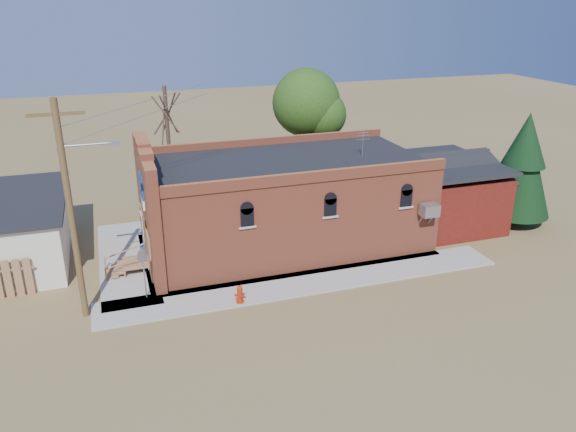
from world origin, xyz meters
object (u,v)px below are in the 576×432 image
object	(u,v)px
utility_pole	(71,208)
trash_barrel	(147,253)
brick_bar	(280,203)
fire_hydrant	(240,294)
stop_sign	(143,260)

from	to	relation	value
utility_pole	trash_barrel	world-z (taller)	utility_pole
trash_barrel	utility_pole	bearing A→B (deg)	-124.00
brick_bar	trash_barrel	world-z (taller)	brick_bar
brick_bar	utility_pole	world-z (taller)	utility_pole
fire_hydrant	stop_sign	world-z (taller)	stop_sign
fire_hydrant	trash_barrel	bearing A→B (deg)	100.79
utility_pole	stop_sign	bearing A→B (deg)	13.66
brick_bar	fire_hydrant	xyz separation A→B (m)	(-3.53, -5.42, -1.87)
utility_pole	stop_sign	distance (m)	3.84
fire_hydrant	stop_sign	size ratio (longest dim) A/B	0.34
brick_bar	stop_sign	world-z (taller)	brick_bar
brick_bar	fire_hydrant	size ratio (longest dim) A/B	20.55
fire_hydrant	trash_barrel	xyz separation A→B (m)	(-3.41, 5.35, 0.06)
utility_pole	fire_hydrant	xyz separation A→B (m)	(6.26, -1.13, -4.30)
brick_bar	fire_hydrant	bearing A→B (deg)	-123.07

